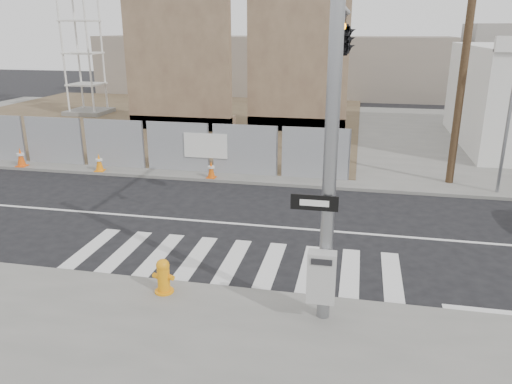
% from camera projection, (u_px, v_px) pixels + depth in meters
% --- Properties ---
extents(ground, '(100.00, 100.00, 0.00)m').
position_uv_depth(ground, '(253.00, 225.00, 15.22)').
color(ground, black).
rests_on(ground, ground).
extents(sidewalk_far, '(50.00, 20.00, 0.12)m').
position_uv_depth(sidewalk_far, '(304.00, 133.00, 28.21)').
color(sidewalk_far, slate).
rests_on(sidewalk_far, ground).
extents(signal_pole, '(0.96, 5.87, 7.00)m').
position_uv_depth(signal_pole, '(341.00, 72.00, 11.34)').
color(signal_pole, gray).
rests_on(signal_pole, sidewalk_near).
extents(far_signal_pole, '(0.16, 0.20, 5.60)m').
position_uv_depth(far_signal_pole, '(512.00, 98.00, 16.86)').
color(far_signal_pole, gray).
rests_on(far_signal_pole, sidewalk_far).
extents(chain_link_fence, '(24.60, 0.04, 2.00)m').
position_uv_depth(chain_link_fence, '(50.00, 140.00, 21.45)').
color(chain_link_fence, gray).
rests_on(chain_link_fence, sidewalk_far).
extents(concrete_wall_left, '(6.00, 1.30, 8.00)m').
position_uv_depth(concrete_wall_left, '(179.00, 72.00, 27.67)').
color(concrete_wall_left, brown).
rests_on(concrete_wall_left, sidewalk_far).
extents(concrete_wall_right, '(5.50, 1.30, 8.00)m').
position_uv_depth(concrete_wall_right, '(297.00, 72.00, 27.34)').
color(concrete_wall_right, brown).
rests_on(concrete_wall_right, sidewalk_far).
extents(utility_pole_right, '(1.60, 0.28, 10.00)m').
position_uv_depth(utility_pole_right, '(467.00, 43.00, 17.44)').
color(utility_pole_right, '#473421').
rests_on(utility_pole_right, sidewalk_far).
extents(fire_hydrant, '(0.55, 0.55, 0.80)m').
position_uv_depth(fire_hydrant, '(163.00, 276.00, 11.04)').
color(fire_hydrant, orange).
rests_on(fire_hydrant, sidewalk_near).
extents(traffic_cone_b, '(0.44, 0.44, 0.80)m').
position_uv_depth(traffic_cone_b, '(21.00, 157.00, 21.10)').
color(traffic_cone_b, '#F5560C').
rests_on(traffic_cone_b, sidewalk_far).
extents(traffic_cone_c, '(0.43, 0.43, 0.73)m').
position_uv_depth(traffic_cone_c, '(99.00, 162.00, 20.41)').
color(traffic_cone_c, orange).
rests_on(traffic_cone_c, sidewalk_far).
extents(traffic_cone_d, '(0.36, 0.36, 0.67)m').
position_uv_depth(traffic_cone_d, '(211.00, 170.00, 19.50)').
color(traffic_cone_d, '#E3590B').
rests_on(traffic_cone_d, sidewalk_far).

